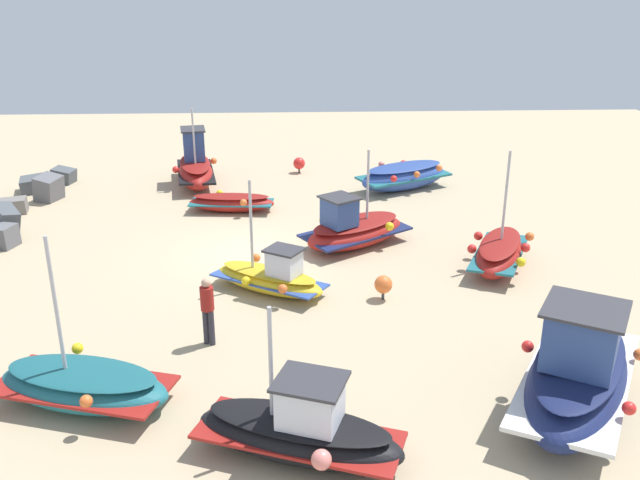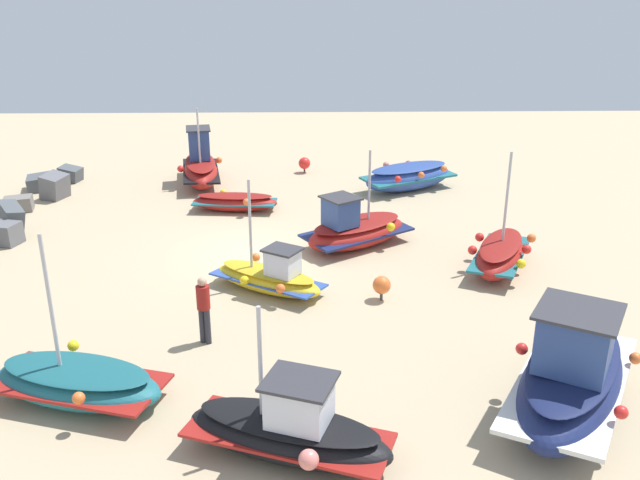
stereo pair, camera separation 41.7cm
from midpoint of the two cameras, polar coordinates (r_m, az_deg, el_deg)
The scene contains 13 objects.
ground_plane at distance 21.81m, azimuth -5.34°, elevation -1.15°, with size 49.28×49.28×0.00m, color tan.
fishing_boat_0 at distance 14.76m, azimuth 21.08°, elevation -10.58°, with size 5.13×4.13×2.46m.
fishing_boat_1 at distance 22.19m, azimuth 3.51°, elevation 0.87°, with size 3.43×4.00×3.17m.
fishing_boat_2 at distance 25.84m, azimuth -6.68°, elevation 3.19°, with size 1.71×3.30×0.72m.
fishing_boat_3 at distance 28.47m, azimuth 7.85°, elevation 5.29°, with size 3.24×4.32×1.11m.
fishing_boat_4 at distance 19.03m, azimuth -3.62°, elevation -3.09°, with size 2.80×3.50×3.18m.
fishing_boat_5 at distance 21.19m, azimuth 15.40°, elevation -1.13°, with size 3.72×2.68×3.59m.
fishing_boat_6 at distance 12.83m, azimuth -1.58°, elevation -15.59°, with size 2.63×4.16×2.97m.
fishing_boat_7 at distance 29.49m, azimuth -9.57°, elevation 6.08°, with size 4.34×2.12×3.33m.
fishing_boat_8 at distance 15.10m, azimuth -18.87°, elevation -11.18°, with size 2.58×4.02×3.68m.
person_walking at distance 16.33m, azimuth -8.99°, elevation -5.43°, with size 0.32×0.32×1.71m.
mooring_buoy_0 at distance 30.83m, azimuth -0.92°, elevation 6.44°, with size 0.53×0.53×0.70m.
mooring_buoy_1 at distance 18.56m, azimuth 5.83°, elevation -3.78°, with size 0.50×0.50×0.69m.
Camera 2 is at (-20.16, -1.76, 8.19)m, focal length 38.25 mm.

